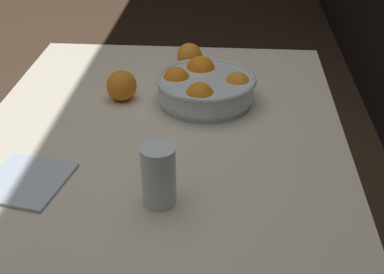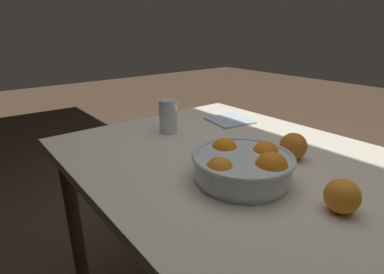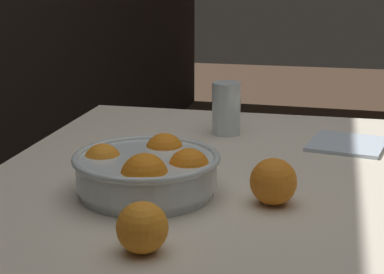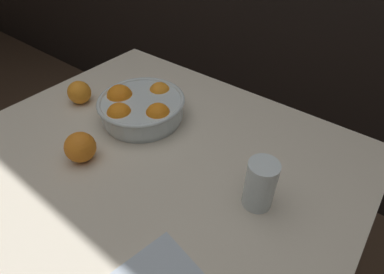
% 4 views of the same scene
% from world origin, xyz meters
% --- Properties ---
extents(dining_table, '(1.03, 0.86, 0.75)m').
position_xyz_m(dining_table, '(0.00, 0.00, 0.66)').
color(dining_table, beige).
rests_on(dining_table, ground_plane).
extents(fruit_bowl, '(0.26, 0.26, 0.10)m').
position_xyz_m(fruit_bowl, '(-0.13, 0.10, 0.80)').
color(fruit_bowl, silver).
rests_on(fruit_bowl, dining_table).
extents(juice_glass, '(0.07, 0.07, 0.12)m').
position_xyz_m(juice_glass, '(0.29, 0.03, 0.81)').
color(juice_glass, '#F4A314').
rests_on(juice_glass, dining_table).
extents(orange_loose_near_bowl, '(0.08, 0.08, 0.08)m').
position_xyz_m(orange_loose_near_bowl, '(-0.13, -0.12, 0.79)').
color(orange_loose_near_bowl, orange).
rests_on(orange_loose_near_bowl, dining_table).
extents(orange_loose_front, '(0.07, 0.07, 0.07)m').
position_xyz_m(orange_loose_front, '(-0.35, 0.04, 0.79)').
color(orange_loose_front, orange).
rests_on(orange_loose_front, dining_table).
extents(napkin, '(0.19, 0.18, 0.01)m').
position_xyz_m(napkin, '(0.25, -0.24, 0.76)').
color(napkin, silver).
rests_on(napkin, dining_table).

